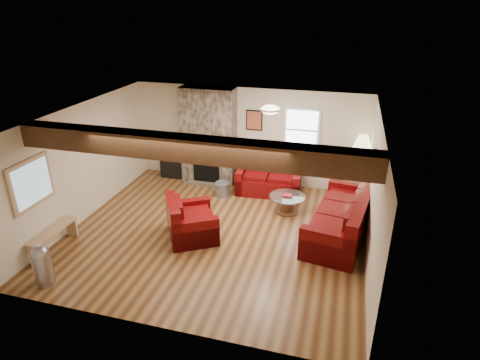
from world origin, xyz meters
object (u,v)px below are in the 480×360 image
at_px(loveseat, 269,177).
at_px(sofa_three, 341,214).
at_px(tv_cabinet, 179,168).
at_px(coffee_table, 287,204).
at_px(floor_lamp, 362,145).
at_px(television, 178,152).
at_px(armchair_red, 192,218).

bearing_deg(loveseat, sofa_three, -44.82).
xyz_separation_m(loveseat, tv_cabinet, (-2.56, 0.30, -0.18)).
distance_m(loveseat, coffee_table, 1.13).
xyz_separation_m(sofa_three, tv_cabinet, (-4.38, 1.92, -0.24)).
distance_m(sofa_three, coffee_table, 1.42).
xyz_separation_m(coffee_table, floor_lamp, (1.52, 0.99, 1.22)).
height_order(coffee_table, tv_cabinet, tv_cabinet).
bearing_deg(coffee_table, tv_cabinet, 158.96).
xyz_separation_m(loveseat, television, (-2.56, 0.30, 0.31)).
height_order(sofa_three, tv_cabinet, sofa_three).
bearing_deg(coffee_table, loveseat, 123.61).
bearing_deg(tv_cabinet, sofa_three, -23.67).
relative_size(loveseat, floor_lamp, 0.95).
height_order(tv_cabinet, television, television).
relative_size(coffee_table, floor_lamp, 0.49).
bearing_deg(tv_cabinet, loveseat, -6.68).
bearing_deg(loveseat, floor_lamp, -1.27).
xyz_separation_m(sofa_three, television, (-4.38, 1.92, 0.25)).
xyz_separation_m(sofa_three, loveseat, (-1.82, 1.62, -0.06)).
distance_m(tv_cabinet, television, 0.49).
height_order(armchair_red, coffee_table, armchair_red).
xyz_separation_m(tv_cabinet, television, (0.00, 0.00, 0.49)).
relative_size(television, floor_lamp, 0.52).
height_order(sofa_three, loveseat, sofa_three).
distance_m(armchair_red, floor_lamp, 4.23).
distance_m(television, floor_lamp, 4.76).
bearing_deg(sofa_three, television, -104.13).
relative_size(loveseat, television, 1.81).
relative_size(sofa_three, armchair_red, 2.33).
bearing_deg(loveseat, armchair_red, -116.76).
distance_m(coffee_table, floor_lamp, 2.19).
relative_size(tv_cabinet, television, 1.10).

